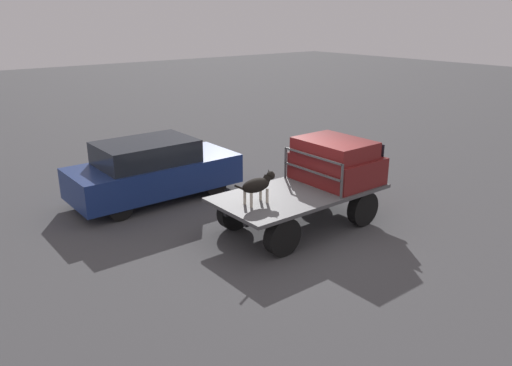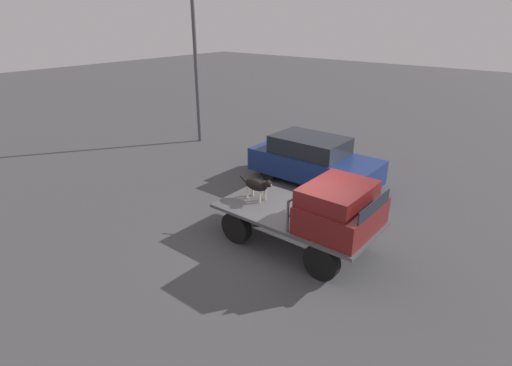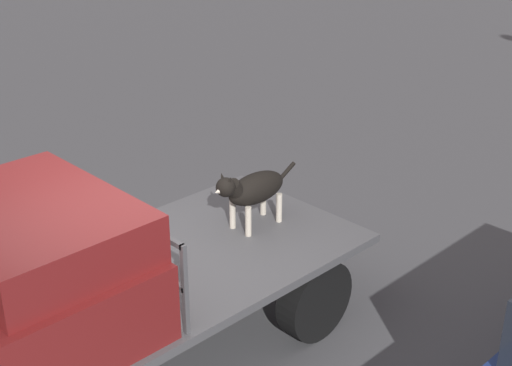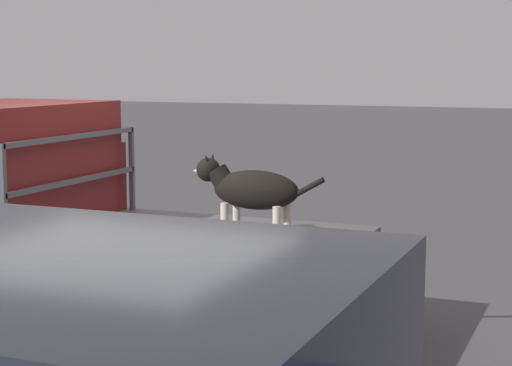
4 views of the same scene
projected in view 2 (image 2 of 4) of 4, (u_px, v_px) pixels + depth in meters
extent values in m
plane|color=#474749|center=(295.00, 244.00, 9.99)|extent=(80.00, 80.00, 0.00)
cylinder|color=black|center=(356.00, 232.00, 9.71)|extent=(0.81, 0.24, 0.81)
cylinder|color=black|center=(322.00, 262.00, 8.54)|extent=(0.81, 0.24, 0.81)
cylinder|color=black|center=(275.00, 204.00, 11.12)|extent=(0.81, 0.24, 0.81)
cylinder|color=black|center=(237.00, 227.00, 9.95)|extent=(0.81, 0.24, 0.81)
cube|color=black|center=(304.00, 214.00, 9.96)|extent=(3.61, 0.10, 0.18)
cube|color=black|center=(288.00, 224.00, 9.47)|extent=(3.61, 0.10, 0.18)
cube|color=#4C4C4F|center=(296.00, 214.00, 9.66)|extent=(3.93, 1.95, 0.08)
cube|color=maroon|center=(341.00, 215.00, 8.85)|extent=(1.48, 1.83, 0.63)
cube|color=maroon|center=(338.00, 193.00, 8.72)|extent=(1.26, 1.69, 0.38)
cube|color=black|center=(374.00, 206.00, 8.25)|extent=(0.02, 1.50, 0.29)
cube|color=#4C4C4F|center=(329.00, 190.00, 9.93)|extent=(0.04, 0.04, 0.76)
cube|color=#4C4C4F|center=(288.00, 216.00, 8.65)|extent=(0.04, 0.04, 0.76)
cube|color=#4C4C4F|center=(311.00, 188.00, 9.15)|extent=(0.04, 1.79, 0.04)
cube|color=#4C4C4F|center=(310.00, 203.00, 9.29)|extent=(0.04, 1.79, 0.04)
cylinder|color=beige|center=(265.00, 194.00, 10.27)|extent=(0.06, 0.06, 0.30)
cylinder|color=beige|center=(260.00, 197.00, 10.11)|extent=(0.06, 0.06, 0.30)
cylinder|color=beige|center=(252.00, 190.00, 10.51)|extent=(0.06, 0.06, 0.30)
cylinder|color=beige|center=(247.00, 193.00, 10.35)|extent=(0.06, 0.06, 0.30)
ellipsoid|color=black|center=(256.00, 185.00, 10.21)|extent=(0.68, 0.30, 0.30)
sphere|color=beige|center=(262.00, 189.00, 10.13)|extent=(0.13, 0.13, 0.13)
cylinder|color=black|center=(265.00, 185.00, 10.02)|extent=(0.21, 0.16, 0.20)
sphere|color=black|center=(268.00, 184.00, 9.93)|extent=(0.18, 0.18, 0.18)
cone|color=beige|center=(271.00, 185.00, 9.89)|extent=(0.10, 0.10, 0.10)
cone|color=black|center=(269.00, 180.00, 9.95)|extent=(0.06, 0.08, 0.10)
cone|color=black|center=(267.00, 181.00, 9.87)|extent=(0.06, 0.08, 0.10)
cylinder|color=black|center=(244.00, 180.00, 10.43)|extent=(0.28, 0.04, 0.19)
cylinder|color=black|center=(361.00, 178.00, 13.23)|extent=(0.60, 0.20, 0.60)
cylinder|color=black|center=(339.00, 192.00, 12.15)|extent=(0.60, 0.20, 0.60)
cylinder|color=black|center=(293.00, 160.00, 14.79)|extent=(0.60, 0.20, 0.60)
cylinder|color=black|center=(269.00, 172.00, 13.70)|extent=(0.60, 0.20, 0.60)
cube|color=navy|center=(314.00, 165.00, 13.33)|extent=(4.33, 1.80, 0.77)
cube|color=#1E232B|center=(310.00, 145.00, 13.20)|extent=(2.38, 1.62, 0.56)
cylinder|color=#4C4C51|center=(196.00, 66.00, 16.84)|extent=(0.16, 0.16, 6.59)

